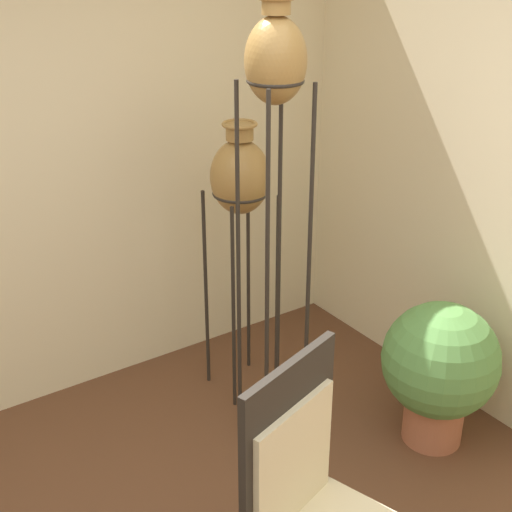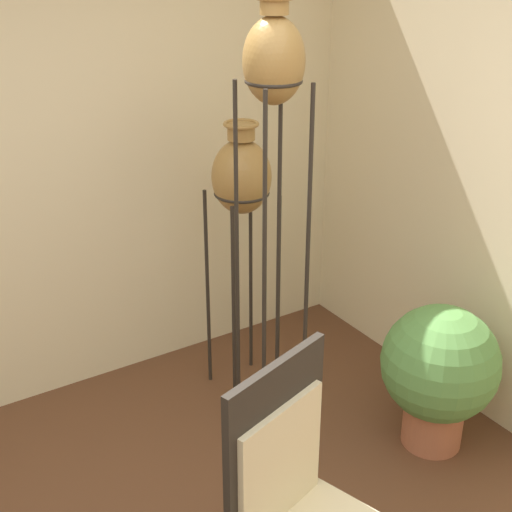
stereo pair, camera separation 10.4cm
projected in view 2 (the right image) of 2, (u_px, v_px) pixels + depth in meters
The scene contains 4 objects.
vase_stand_tall at pixel (274, 83), 2.96m from camera, with size 0.26×0.26×2.16m.
vase_stand_medium at pixel (242, 181), 3.62m from camera, with size 0.31×0.31×1.54m.
chair at pixel (305, 509), 2.38m from camera, with size 0.63×0.62×1.16m.
potted_plant at pixel (439, 370), 3.49m from camera, with size 0.58×0.58×0.76m.
Camera 2 is at (-0.71, -1.44, 2.40)m, focal length 50.00 mm.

